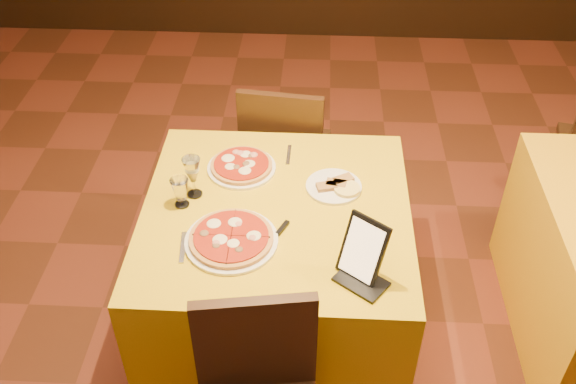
{
  "coord_description": "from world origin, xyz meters",
  "views": [
    {
      "loc": [
        -0.09,
        -1.59,
        2.48
      ],
      "look_at": [
        -0.2,
        0.35,
        0.86
      ],
      "focal_mm": 40.0,
      "sensor_mm": 36.0,
      "label": 1
    }
  ],
  "objects_px": {
    "tablet": "(363,249)",
    "main_table": "(277,272)",
    "wine_glass": "(193,177)",
    "water_glass": "(181,193)",
    "chair_main_far": "(287,150)",
    "pizza_near": "(231,239)",
    "pizza_far": "(242,167)"
  },
  "relations": [
    {
      "from": "wine_glass",
      "to": "water_glass",
      "type": "height_order",
      "value": "wine_glass"
    },
    {
      "from": "pizza_far",
      "to": "water_glass",
      "type": "bearing_deg",
      "value": -131.07
    },
    {
      "from": "chair_main_far",
      "to": "wine_glass",
      "type": "bearing_deg",
      "value": 71.91
    },
    {
      "from": "chair_main_far",
      "to": "pizza_near",
      "type": "bearing_deg",
      "value": 88.03
    },
    {
      "from": "pizza_near",
      "to": "tablet",
      "type": "distance_m",
      "value": 0.52
    },
    {
      "from": "pizza_far",
      "to": "wine_glass",
      "type": "relative_size",
      "value": 1.59
    },
    {
      "from": "main_table",
      "to": "chair_main_far",
      "type": "relative_size",
      "value": 1.21
    },
    {
      "from": "wine_glass",
      "to": "tablet",
      "type": "relative_size",
      "value": 0.78
    },
    {
      "from": "main_table",
      "to": "tablet",
      "type": "xyz_separation_m",
      "value": [
        0.33,
        -0.34,
        0.49
      ]
    },
    {
      "from": "wine_glass",
      "to": "water_glass",
      "type": "xyz_separation_m",
      "value": [
        -0.04,
        -0.07,
        -0.03
      ]
    },
    {
      "from": "water_glass",
      "to": "tablet",
      "type": "bearing_deg",
      "value": -25.31
    },
    {
      "from": "pizza_near",
      "to": "wine_glass",
      "type": "height_order",
      "value": "wine_glass"
    },
    {
      "from": "pizza_near",
      "to": "water_glass",
      "type": "relative_size",
      "value": 2.78
    },
    {
      "from": "main_table",
      "to": "water_glass",
      "type": "relative_size",
      "value": 8.46
    },
    {
      "from": "pizza_near",
      "to": "wine_glass",
      "type": "relative_size",
      "value": 1.9
    },
    {
      "from": "main_table",
      "to": "tablet",
      "type": "distance_m",
      "value": 0.68
    },
    {
      "from": "main_table",
      "to": "wine_glass",
      "type": "bearing_deg",
      "value": 167.93
    },
    {
      "from": "pizza_far",
      "to": "tablet",
      "type": "height_order",
      "value": "tablet"
    },
    {
      "from": "pizza_near",
      "to": "chair_main_far",
      "type": "bearing_deg",
      "value": 81.17
    },
    {
      "from": "main_table",
      "to": "pizza_near",
      "type": "height_order",
      "value": "pizza_near"
    },
    {
      "from": "wine_glass",
      "to": "tablet",
      "type": "xyz_separation_m",
      "value": [
        0.68,
        -0.41,
        0.03
      ]
    },
    {
      "from": "tablet",
      "to": "main_table",
      "type": "bearing_deg",
      "value": 171.68
    },
    {
      "from": "wine_glass",
      "to": "tablet",
      "type": "height_order",
      "value": "tablet"
    },
    {
      "from": "main_table",
      "to": "chair_main_far",
      "type": "distance_m",
      "value": 0.82
    },
    {
      "from": "chair_main_far",
      "to": "wine_glass",
      "type": "height_order",
      "value": "wine_glass"
    },
    {
      "from": "water_glass",
      "to": "chair_main_far",
      "type": "bearing_deg",
      "value": 64.47
    },
    {
      "from": "tablet",
      "to": "chair_main_far",
      "type": "bearing_deg",
      "value": 142.91
    },
    {
      "from": "main_table",
      "to": "tablet",
      "type": "relative_size",
      "value": 4.51
    },
    {
      "from": "chair_main_far",
      "to": "pizza_near",
      "type": "xyz_separation_m",
      "value": [
        -0.16,
        -1.02,
        0.31
      ]
    },
    {
      "from": "wine_glass",
      "to": "pizza_far",
      "type": "bearing_deg",
      "value": 45.97
    },
    {
      "from": "main_table",
      "to": "pizza_far",
      "type": "bearing_deg",
      "value": 123.4
    },
    {
      "from": "water_glass",
      "to": "pizza_far",
      "type": "bearing_deg",
      "value": 48.93
    }
  ]
}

